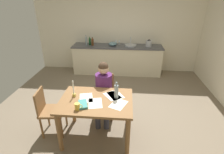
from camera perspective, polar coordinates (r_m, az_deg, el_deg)
The scene contains 24 objects.
ground_plane at distance 3.80m, azimuth -0.52°, elevation -12.30°, with size 5.20×5.20×0.04m, color #7A6B56.
wall_back at distance 5.70m, azimuth 2.02°, elevation 15.07°, with size 5.20×0.12×2.60m, color silver.
kitchen_counter at distance 5.57m, azimuth 1.68°, elevation 5.79°, with size 2.76×0.64×0.90m.
dining_table at distance 2.92m, azimuth -5.19°, elevation -9.44°, with size 1.18×0.86×0.76m.
chair_at_table at distance 3.55m, azimuth -2.49°, elevation -5.35°, with size 0.41×0.41×0.88m.
person_seated at distance 3.33m, azimuth -2.83°, elevation -3.86°, with size 0.33×0.59×1.19m.
chair_side_empty at distance 3.28m, azimuth -20.04°, elevation -10.07°, with size 0.44×0.44×0.87m.
coffee_mug at distance 2.65m, azimuth -11.24°, elevation -9.45°, with size 0.12×0.08×0.10m.
candlestick at distance 2.96m, azimuth -12.44°, elevation -4.85°, with size 0.06×0.06×0.29m.
book_magazine at distance 2.74m, azimuth -9.54°, elevation -8.81°, with size 0.13×0.24×0.03m, color teal.
paper_letter at distance 2.93m, azimuth -8.49°, elevation -6.76°, with size 0.21×0.30×0.00m, color white.
paper_bill at distance 2.97m, azimuth 1.12°, elevation -5.94°, with size 0.21×0.30×0.00m, color white.
paper_envelope at distance 2.77m, azimuth -5.52°, elevation -8.52°, with size 0.21×0.30×0.00m, color white.
paper_receipt at distance 2.74m, azimuth 2.13°, elevation -8.90°, with size 0.21×0.30×0.00m, color white.
paper_notice at distance 2.95m, azimuth 0.09°, elevation -6.13°, with size 0.21×0.30×0.00m, color white.
wine_bottle_on_table at distance 2.83m, azimuth 1.44°, elevation -4.75°, with size 0.07×0.07×0.29m.
sink_unit at distance 5.43m, azimuth 6.12°, elevation 10.35°, with size 0.36×0.36×0.24m.
bottle_oil at distance 5.49m, azimuth -8.44°, elevation 11.61°, with size 0.06×0.06×0.32m.
bottle_vinegar at distance 5.53m, azimuth -7.30°, elevation 11.45°, with size 0.07×0.07×0.25m.
bottle_wine_red at distance 5.46m, azimuth -6.42°, elevation 11.34°, with size 0.08×0.08×0.25m.
mixing_bowl at distance 5.41m, azimuth 0.27°, elevation 10.83°, with size 0.26×0.26×0.12m, color #668C99.
stovetop_kettle at distance 5.44m, azimuth 11.99°, elevation 10.82°, with size 0.18×0.18×0.22m.
wine_glass_near_sink at distance 5.55m, azimuth 2.42°, elevation 11.72°, with size 0.07×0.07×0.15m.
wine_glass_by_kettle at distance 5.56m, azimuth 1.29°, elevation 11.75°, with size 0.07×0.07×0.15m.
Camera 1 is at (0.30, -3.01, 2.29)m, focal length 27.85 mm.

